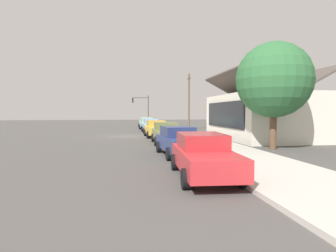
% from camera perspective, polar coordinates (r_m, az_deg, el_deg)
% --- Properties ---
extents(ground_plane, '(120.00, 120.00, 0.00)m').
position_cam_1_polar(ground_plane, '(29.00, -7.96, -1.99)').
color(ground_plane, '#4C4947').
extents(sidewalk_curb, '(60.00, 4.20, 0.16)m').
position_cam_1_polar(sidewalk_curb, '(29.57, 2.97, -1.72)').
color(sidewalk_curb, beige).
rests_on(sidewalk_curb, ground).
extents(car_silver, '(4.43, 1.97, 1.59)m').
position_cam_1_polar(car_silver, '(44.54, -4.59, 0.74)').
color(car_silver, silver).
rests_on(car_silver, ground).
extents(car_seafoam, '(4.65, 2.10, 1.59)m').
position_cam_1_polar(car_seafoam, '(39.14, -4.15, 0.46)').
color(car_seafoam, '#9ED1BC').
rests_on(car_seafoam, ground).
extents(car_skyblue, '(4.69, 1.96, 1.59)m').
position_cam_1_polar(car_skyblue, '(33.33, -3.39, 0.06)').
color(car_skyblue, '#8CB7E0').
rests_on(car_skyblue, ground).
extents(car_mustard, '(4.46, 2.15, 1.59)m').
position_cam_1_polar(car_mustard, '(27.68, -2.39, -0.50)').
color(car_mustard, gold).
rests_on(car_mustard, ground).
extents(car_olive, '(4.68, 2.13, 1.59)m').
position_cam_1_polar(car_olive, '(22.09, -0.36, -1.33)').
color(car_olive, olive).
rests_on(car_olive, ground).
extents(car_navy, '(4.81, 2.23, 1.59)m').
position_cam_1_polar(car_navy, '(15.97, 2.15, -2.93)').
color(car_navy, navy).
rests_on(car_navy, ground).
extents(car_cherry, '(4.92, 2.26, 1.59)m').
position_cam_1_polar(car_cherry, '(10.76, 7.03, -5.73)').
color(car_cherry, red).
rests_on(car_cherry, ground).
extents(storefront_building, '(11.86, 7.39, 5.98)m').
position_cam_1_polar(storefront_building, '(27.39, 18.04, 2.07)').
color(storefront_building, silver).
rests_on(storefront_building, ground).
extents(shade_tree, '(4.80, 4.80, 6.84)m').
position_cam_1_polar(shade_tree, '(19.74, 20.20, 8.51)').
color(shade_tree, brown).
rests_on(shade_tree, ground).
extents(traffic_light_main, '(0.37, 2.79, 5.20)m').
position_cam_1_polar(traffic_light_main, '(48.99, -5.16, 4.06)').
color(traffic_light_main, '#383833').
rests_on(traffic_light_main, ground).
extents(utility_pole_wooden, '(1.80, 0.24, 7.50)m').
position_cam_1_polar(utility_pole_wooden, '(38.86, 4.14, 5.04)').
color(utility_pole_wooden, brown).
rests_on(utility_pole_wooden, ground).
extents(fire_hydrant_red, '(0.22, 0.22, 0.71)m').
position_cam_1_polar(fire_hydrant_red, '(31.46, -0.32, -0.68)').
color(fire_hydrant_red, red).
rests_on(fire_hydrant_red, sidewalk_curb).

